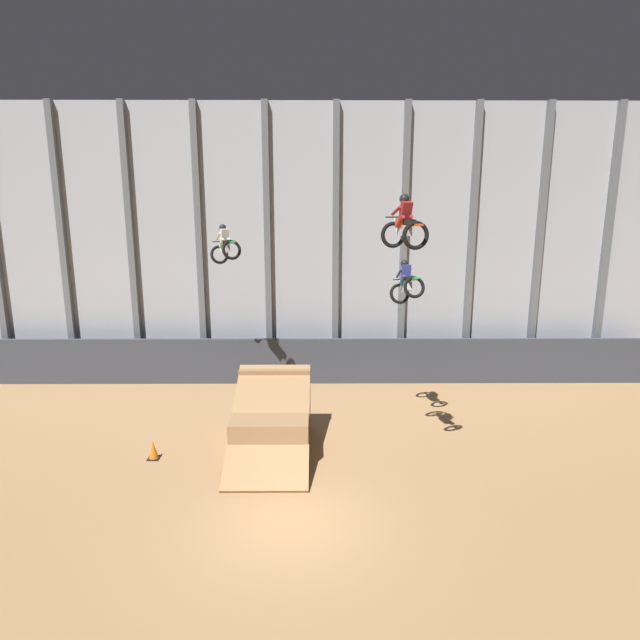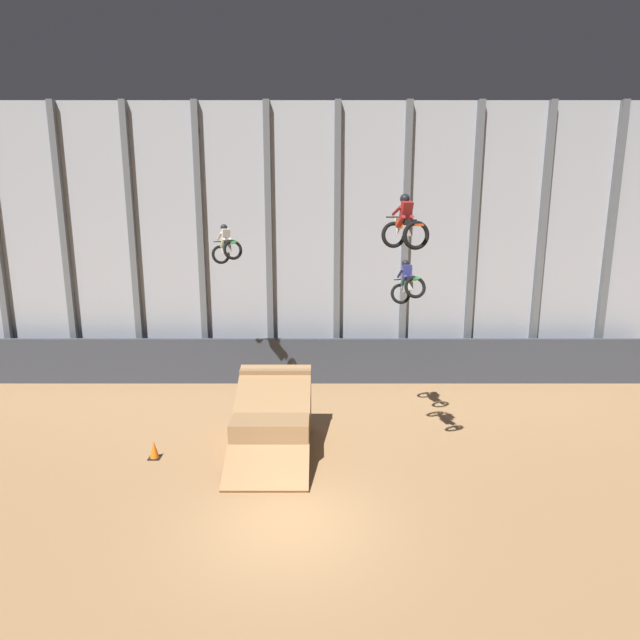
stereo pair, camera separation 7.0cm
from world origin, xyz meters
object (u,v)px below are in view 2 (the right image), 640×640
(rider_bike_center_air, at_px, (404,226))
(rider_bike_right_air, at_px, (406,284))
(dirt_ramp, at_px, (273,421))
(traffic_cone_near_ramp, at_px, (153,450))
(rider_bike_left_air, at_px, (225,246))

(rider_bike_center_air, distance_m, rider_bike_right_air, 3.99)
(dirt_ramp, height_order, rider_bike_center_air, rider_bike_center_air)
(rider_bike_center_air, bearing_deg, traffic_cone_near_ramp, 157.10)
(rider_bike_left_air, bearing_deg, rider_bike_center_air, -73.87)
(rider_bike_left_air, height_order, traffic_cone_near_ramp, rider_bike_left_air)
(dirt_ramp, bearing_deg, rider_bike_left_air, 118.88)
(dirt_ramp, height_order, traffic_cone_near_ramp, dirt_ramp)
(rider_bike_center_air, distance_m, traffic_cone_near_ramp, 10.18)
(rider_bike_left_air, relative_size, rider_bike_center_air, 0.99)
(rider_bike_left_air, height_order, rider_bike_center_air, rider_bike_center_air)
(rider_bike_center_air, bearing_deg, dirt_ramp, 137.60)
(dirt_ramp, distance_m, rider_bike_left_air, 6.90)
(rider_bike_center_air, bearing_deg, rider_bike_left_air, 120.80)
(rider_bike_left_air, xyz_separation_m, rider_bike_right_air, (6.51, -2.22, -1.14))
(rider_bike_center_air, relative_size, rider_bike_right_air, 1.01)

